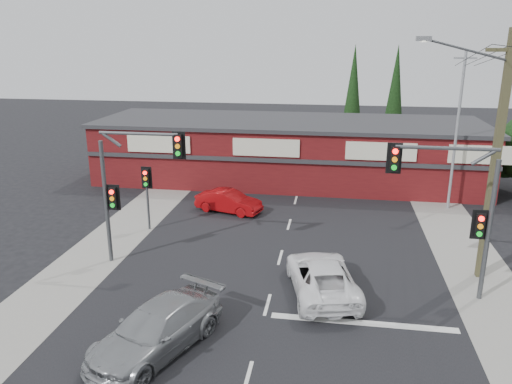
# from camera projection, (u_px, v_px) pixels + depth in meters

# --- Properties ---
(ground) EXTENTS (120.00, 120.00, 0.00)m
(ground) POSITION_uv_depth(u_px,v_px,m) (270.00, 295.00, 19.50)
(ground) COLOR black
(ground) RESTS_ON ground
(road_strip) EXTENTS (14.00, 70.00, 0.01)m
(road_strip) POSITION_uv_depth(u_px,v_px,m) (284.00, 245.00, 24.22)
(road_strip) COLOR black
(road_strip) RESTS_ON ground
(verge_left) EXTENTS (3.00, 70.00, 0.02)m
(verge_left) POSITION_uv_depth(u_px,v_px,m) (118.00, 235.00, 25.50)
(verge_left) COLOR gray
(verge_left) RESTS_ON ground
(verge_right) EXTENTS (3.00, 70.00, 0.02)m
(verge_right) POSITION_uv_depth(u_px,v_px,m) (467.00, 256.00, 22.94)
(verge_right) COLOR gray
(verge_right) RESTS_ON ground
(stop_line) EXTENTS (6.50, 0.35, 0.01)m
(stop_line) POSITION_uv_depth(u_px,v_px,m) (363.00, 323.00, 17.55)
(stop_line) COLOR silver
(stop_line) RESTS_ON ground
(white_suv) EXTENTS (3.39, 5.45, 1.41)m
(white_suv) POSITION_uv_depth(u_px,v_px,m) (322.00, 276.00, 19.49)
(white_suv) COLOR white
(white_suv) RESTS_ON ground
(silver_suv) EXTENTS (3.95, 5.56, 1.50)m
(silver_suv) POSITION_uv_depth(u_px,v_px,m) (157.00, 329.00, 15.85)
(silver_suv) COLOR #999C9E
(silver_suv) RESTS_ON ground
(red_sedan) EXTENTS (4.07, 2.36, 1.27)m
(red_sedan) POSITION_uv_depth(u_px,v_px,m) (229.00, 201.00, 28.71)
(red_sedan) COLOR #98090C
(red_sedan) RESTS_ON ground
(lane_dashes) EXTENTS (0.12, 53.27, 0.01)m
(lane_dashes) POSITION_uv_depth(u_px,v_px,m) (289.00, 224.00, 26.89)
(lane_dashes) COLOR silver
(lane_dashes) RESTS_ON ground
(shop_building) EXTENTS (27.30, 8.40, 4.22)m
(shop_building) POSITION_uv_depth(u_px,v_px,m) (288.00, 150.00, 35.06)
(shop_building) COLOR #501012
(shop_building) RESTS_ON ground
(conifer_near) EXTENTS (1.80, 1.80, 9.25)m
(conifer_near) POSITION_uv_depth(u_px,v_px,m) (353.00, 93.00, 40.02)
(conifer_near) COLOR #2D2116
(conifer_near) RESTS_ON ground
(conifer_far) EXTENTS (1.80, 1.80, 9.25)m
(conifer_far) POSITION_uv_depth(u_px,v_px,m) (395.00, 91.00, 41.38)
(conifer_far) COLOR #2D2116
(conifer_far) RESTS_ON ground
(traffic_mast_left) EXTENTS (3.77, 0.27, 5.97)m
(traffic_mast_left) POSITION_uv_depth(u_px,v_px,m) (127.00, 178.00, 21.21)
(traffic_mast_left) COLOR #47494C
(traffic_mast_left) RESTS_ON ground
(traffic_mast_right) EXTENTS (3.96, 0.27, 5.97)m
(traffic_mast_right) POSITION_uv_depth(u_px,v_px,m) (460.00, 200.00, 18.26)
(traffic_mast_right) COLOR #47494C
(traffic_mast_right) RESTS_ON ground
(pedestal_signal) EXTENTS (0.55, 0.27, 3.38)m
(pedestal_signal) POSITION_uv_depth(u_px,v_px,m) (147.00, 185.00, 25.55)
(pedestal_signal) COLOR #47494C
(pedestal_signal) RESTS_ON ground
(utility_pole) EXTENTS (4.38, 0.59, 10.00)m
(utility_pole) POSITION_uv_depth(u_px,v_px,m) (493.00, 151.00, 19.48)
(utility_pole) COLOR #4E492C
(utility_pole) RESTS_ON ground
(steel_pole) EXTENTS (1.20, 0.16, 9.00)m
(steel_pole) POSITION_uv_depth(u_px,v_px,m) (457.00, 130.00, 28.09)
(steel_pole) COLOR gray
(steel_pole) RESTS_ON ground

